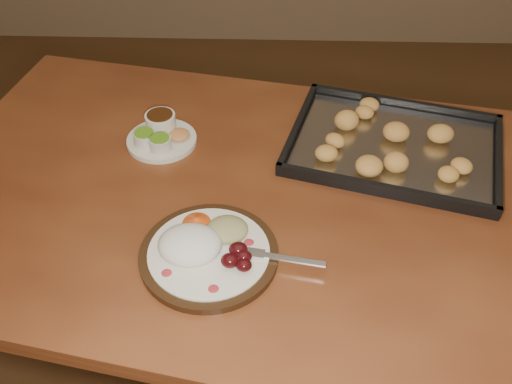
{
  "coord_description": "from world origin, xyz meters",
  "views": [
    {
      "loc": [
        -0.13,
        -1.04,
        1.58
      ],
      "look_at": [
        -0.15,
        -0.15,
        0.77
      ],
      "focal_mm": 40.0,
      "sensor_mm": 36.0,
      "label": 1
    }
  ],
  "objects": [
    {
      "name": "baking_tray",
      "position": [
        0.16,
        0.03,
        0.77
      ],
      "size": [
        0.55,
        0.47,
        0.05
      ],
      "rotation": [
        0.0,
        0.0,
        -0.27
      ],
      "color": "black",
      "rests_on": "dining_table"
    },
    {
      "name": "ground",
      "position": [
        0.0,
        0.0,
        0.0
      ],
      "size": [
        4.0,
        4.0,
        0.0
      ],
      "primitive_type": "plane",
      "color": "brown",
      "rests_on": "ground"
    },
    {
      "name": "dinner_plate",
      "position": [
        -0.24,
        -0.31,
        0.77
      ],
      "size": [
        0.35,
        0.27,
        0.06
      ],
      "rotation": [
        0.0,
        0.0,
        -0.2
      ],
      "color": "black",
      "rests_on": "dining_table"
    },
    {
      "name": "dining_table",
      "position": [
        -0.14,
        -0.14,
        0.65
      ],
      "size": [
        1.64,
        1.17,
        0.75
      ],
      "rotation": [
        0.0,
        0.0,
        -0.19
      ],
      "color": "brown",
      "rests_on": "ground"
    },
    {
      "name": "condiment_saucer",
      "position": [
        -0.39,
        0.04,
        0.77
      ],
      "size": [
        0.17,
        0.17,
        0.06
      ],
      "rotation": [
        0.0,
        0.0,
        -0.13
      ],
      "color": "silver",
      "rests_on": "dining_table"
    }
  ]
}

